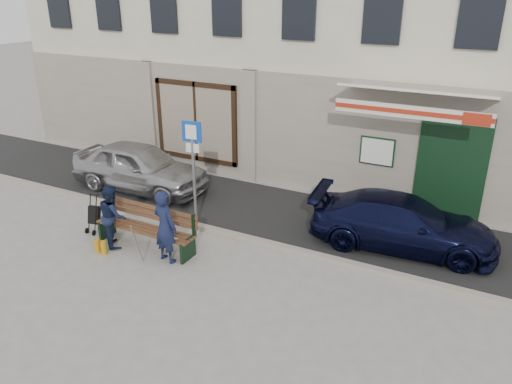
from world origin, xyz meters
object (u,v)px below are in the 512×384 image
Objects in this scene: parking_sign at (193,158)px; man at (165,227)px; car_navy at (403,223)px; bench at (144,228)px; stroller at (94,216)px; woman at (113,216)px; car_silver at (140,167)px.

parking_sign is 1.62× the size of man.
car_navy is 1.56× the size of parking_sign.
stroller is at bearing 178.47° from bench.
man is (0.40, -1.67, -0.92)m from parking_sign.
woman is (-1.45, 0.03, -0.08)m from man.
bench is (-4.99, -2.64, -0.12)m from car_navy.
stroller is at bearing 3.36° from man.
woman reaches higher than car_navy.
parking_sign is 1.93m from bench.
car_silver is at bearing -32.33° from man.
stroller is (-0.85, 0.26, -0.30)m from woman.
car_silver is 1.64× the size of bench.
car_silver is 3.25m from woman.
man reaches higher than car_navy.
man is (3.06, -2.85, 0.12)m from car_silver.
bench is at bearing -121.98° from woman.
car_silver is at bearing 131.09° from bench.
woman is at bearing -130.70° from parking_sign.
car_navy is 4.88m from parking_sign.
car_silver is 7.26m from car_navy.
car_navy reaches higher than bench.
car_navy is at bearing -113.84° from woman.
parking_sign is (-4.60, -1.22, 1.13)m from car_navy.
woman is (1.61, -2.82, 0.03)m from car_silver.
car_silver is 4.18m from man.
car_navy is 7.00m from stroller.
man is 1.45m from woman.
woman is (-1.05, -1.64, -1.00)m from parking_sign.
car_navy is 2.53× the size of man.
car_silver is at bearing 93.13° from stroller.
parking_sign is at bearing -115.50° from car_silver.
stroller is (0.76, -2.56, -0.27)m from car_silver.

